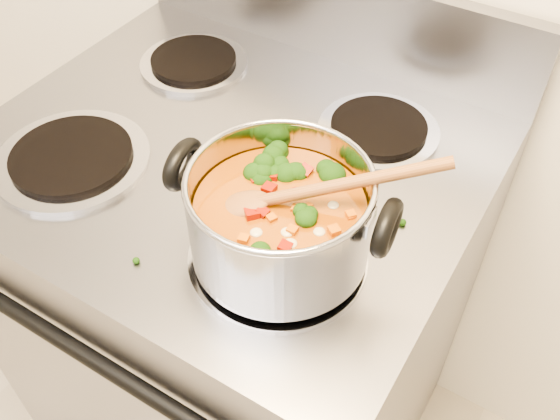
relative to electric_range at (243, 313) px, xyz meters
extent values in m
cube|color=gray|center=(0.00, 0.00, -0.01)|extent=(0.77, 0.67, 0.92)
cube|color=gray|center=(0.00, 0.31, 0.53)|extent=(0.77, 0.03, 0.16)
cylinder|color=black|center=(0.00, -0.35, 0.33)|extent=(0.65, 0.02, 0.02)
cylinder|color=#A5A5AD|center=(-0.18, -0.15, 0.46)|extent=(0.23, 0.23, 0.01)
cylinder|color=black|center=(-0.18, -0.15, 0.46)|extent=(0.18, 0.18, 0.01)
cylinder|color=#A5A5AD|center=(0.18, -0.15, 0.46)|extent=(0.23, 0.23, 0.01)
cylinder|color=black|center=(0.18, -0.15, 0.46)|extent=(0.18, 0.18, 0.01)
cylinder|color=#A5A5AD|center=(-0.18, 0.15, 0.46)|extent=(0.19, 0.19, 0.01)
cylinder|color=black|center=(-0.18, 0.15, 0.46)|extent=(0.15, 0.15, 0.01)
cylinder|color=#A5A5AD|center=(0.18, 0.15, 0.46)|extent=(0.19, 0.19, 0.01)
cylinder|color=black|center=(0.18, 0.15, 0.46)|extent=(0.15, 0.15, 0.01)
cylinder|color=#A9A9B1|center=(0.18, -0.15, 0.53)|extent=(0.22, 0.22, 0.12)
torus|color=#A9A9B1|center=(0.18, -0.15, 0.59)|extent=(0.23, 0.23, 0.01)
cylinder|color=#8C530C|center=(0.18, -0.15, 0.51)|extent=(0.21, 0.21, 0.08)
torus|color=black|center=(0.05, -0.17, 0.57)|extent=(0.03, 0.08, 0.08)
torus|color=black|center=(0.31, -0.13, 0.57)|extent=(0.03, 0.08, 0.08)
ellipsoid|color=black|center=(0.26, -0.19, 0.55)|extent=(0.04, 0.04, 0.03)
ellipsoid|color=black|center=(0.16, -0.18, 0.55)|extent=(0.04, 0.04, 0.03)
ellipsoid|color=black|center=(0.14, -0.11, 0.55)|extent=(0.04, 0.04, 0.03)
ellipsoid|color=black|center=(0.21, -0.10, 0.55)|extent=(0.04, 0.04, 0.03)
ellipsoid|color=black|center=(0.11, -0.18, 0.55)|extent=(0.04, 0.04, 0.03)
ellipsoid|color=black|center=(0.11, -0.17, 0.55)|extent=(0.04, 0.04, 0.03)
ellipsoid|color=black|center=(0.20, -0.11, 0.55)|extent=(0.04, 0.04, 0.03)
ellipsoid|color=black|center=(0.13, -0.15, 0.55)|extent=(0.04, 0.04, 0.03)
ellipsoid|color=maroon|center=(0.16, -0.10, 0.55)|extent=(0.01, 0.01, 0.01)
ellipsoid|color=maroon|center=(0.19, -0.16, 0.55)|extent=(0.01, 0.01, 0.01)
ellipsoid|color=maroon|center=(0.11, -0.16, 0.55)|extent=(0.01, 0.01, 0.01)
ellipsoid|color=maroon|center=(0.24, -0.15, 0.55)|extent=(0.01, 0.01, 0.01)
ellipsoid|color=maroon|center=(0.12, -0.11, 0.55)|extent=(0.01, 0.01, 0.01)
ellipsoid|color=maroon|center=(0.18, -0.21, 0.55)|extent=(0.01, 0.01, 0.01)
ellipsoid|color=maroon|center=(0.12, -0.11, 0.55)|extent=(0.01, 0.01, 0.01)
ellipsoid|color=maroon|center=(0.20, -0.16, 0.55)|extent=(0.01, 0.01, 0.01)
ellipsoid|color=maroon|center=(0.16, -0.19, 0.55)|extent=(0.01, 0.01, 0.01)
ellipsoid|color=maroon|center=(0.11, -0.18, 0.55)|extent=(0.01, 0.01, 0.01)
ellipsoid|color=#B4530A|center=(0.11, -0.15, 0.55)|extent=(0.01, 0.01, 0.01)
ellipsoid|color=#B4530A|center=(0.15, -0.10, 0.55)|extent=(0.01, 0.01, 0.01)
ellipsoid|color=#B4530A|center=(0.17, -0.06, 0.55)|extent=(0.01, 0.01, 0.01)
ellipsoid|color=#B4530A|center=(0.21, -0.12, 0.55)|extent=(0.01, 0.01, 0.01)
ellipsoid|color=#B4530A|center=(0.12, -0.17, 0.55)|extent=(0.01, 0.01, 0.01)
ellipsoid|color=#B4530A|center=(0.25, -0.16, 0.55)|extent=(0.01, 0.01, 0.01)
ellipsoid|color=#B4530A|center=(0.19, -0.11, 0.55)|extent=(0.01, 0.01, 0.01)
ellipsoid|color=#B4530A|center=(0.26, -0.13, 0.55)|extent=(0.01, 0.01, 0.01)
ellipsoid|color=#B4530A|center=(0.18, -0.21, 0.55)|extent=(0.01, 0.01, 0.01)
ellipsoid|color=#B4530A|center=(0.18, -0.22, 0.55)|extent=(0.01, 0.01, 0.01)
ellipsoid|color=tan|center=(0.16, -0.10, 0.55)|extent=(0.02, 0.02, 0.01)
ellipsoid|color=tan|center=(0.23, -0.14, 0.55)|extent=(0.02, 0.02, 0.01)
ellipsoid|color=tan|center=(0.10, -0.19, 0.55)|extent=(0.02, 0.02, 0.01)
ellipsoid|color=tan|center=(0.10, -0.16, 0.55)|extent=(0.02, 0.02, 0.01)
ellipsoid|color=tan|center=(0.14, -0.16, 0.55)|extent=(0.02, 0.02, 0.01)
ellipsoid|color=tan|center=(0.24, -0.21, 0.55)|extent=(0.02, 0.02, 0.01)
ellipsoid|color=tan|center=(0.15, -0.13, 0.55)|extent=(0.02, 0.02, 0.01)
ellipsoid|color=tan|center=(0.21, -0.09, 0.55)|extent=(0.02, 0.02, 0.01)
ellipsoid|color=brown|center=(0.14, -0.17, 0.55)|extent=(0.08, 0.07, 0.04)
cylinder|color=brown|center=(0.25, -0.11, 0.59)|extent=(0.22, 0.14, 0.09)
ellipsoid|color=black|center=(0.14, -0.01, 0.46)|extent=(0.01, 0.01, 0.01)
ellipsoid|color=black|center=(0.17, -0.30, 0.46)|extent=(0.01, 0.01, 0.01)
camera|label=1|loc=(0.45, -0.59, 1.08)|focal=40.00mm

